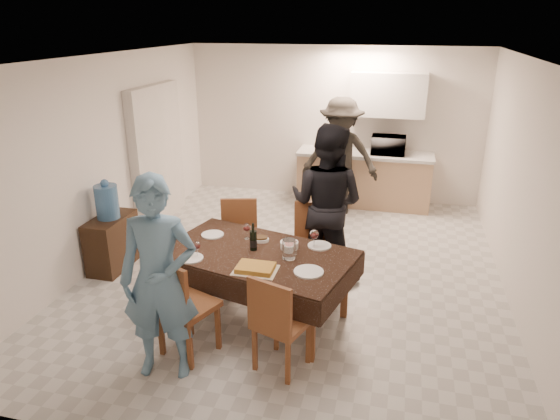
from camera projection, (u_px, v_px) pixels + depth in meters
The scene contains 33 objects.
floor at pixel (295, 271), 6.34m from camera, with size 5.00×6.00×0.02m, color beige.
ceiling at pixel (298, 58), 5.41m from camera, with size 5.00×6.00×0.02m, color white.
wall_back at pixel (333, 124), 8.59m from camera, with size 5.00×0.02×2.60m, color silver.
wall_front at pixel (196, 305), 3.15m from camera, with size 5.00×0.02×2.60m, color silver.
wall_left at pixel (107, 159), 6.44m from camera, with size 0.02×6.00×2.60m, color silver.
wall_right at pixel (525, 189), 5.31m from camera, with size 0.02×6.00×2.60m, color silver.
stub_partition at pixel (158, 155), 7.59m from camera, with size 0.15×1.40×2.10m, color silver.
kitchen_base_cabinet at pixel (363, 180), 8.48m from camera, with size 2.20×0.60×0.86m, color tan.
kitchen_worktop at pixel (365, 154), 8.31m from camera, with size 2.24×0.64×0.05m, color beige.
upper_cabinet at pixel (388, 95), 8.03m from camera, with size 1.20×0.34×0.70m, color silver.
dining_table at pixel (257, 255), 5.13m from camera, with size 2.14×1.56×0.75m.
chair_near_left at pixel (183, 300), 4.50m from camera, with size 0.60×0.62×0.55m.
chair_near_right at pixel (279, 316), 4.32m from camera, with size 0.55×0.56×0.52m.
chair_far_left at pixel (236, 237), 5.88m from camera, with size 0.54×0.55×0.52m.
chair_far_right at pixel (311, 243), 5.66m from camera, with size 0.52×0.52×0.54m.
console at pixel (112, 243), 6.32m from camera, with size 0.37×0.74×0.68m, color black.
water_jug at pixel (107, 202), 6.12m from camera, with size 0.28×0.28×0.42m, color teal.
wine_bottle at pixel (253, 237), 5.12m from camera, with size 0.07×0.07×0.30m, color black, non-canonical shape.
water_pitcher at pixel (289, 249), 4.96m from camera, with size 0.13×0.13×0.20m, color white.
savoury_tart at pixel (256, 268), 4.74m from camera, with size 0.41×0.31×0.05m, color #B88E36.
salad_bowl at pixel (289, 245), 5.20m from camera, with size 0.19×0.19×0.07m, color white.
mushroom_dish at pixel (260, 239), 5.38m from camera, with size 0.19×0.19×0.03m, color white.
wine_glass_a at pixel (197, 249), 4.99m from camera, with size 0.08×0.08×0.17m, color white, non-canonical shape.
wine_glass_b at pixel (314, 239), 5.18m from camera, with size 0.09×0.09×0.21m, color white, non-canonical shape.
wine_glass_c at pixel (247, 231), 5.40m from camera, with size 0.08×0.08×0.18m, color white, non-canonical shape.
plate_near_left at pixel (191, 258), 4.98m from camera, with size 0.25×0.25×0.01m, color white.
plate_near_right at pixel (309, 272), 4.71m from camera, with size 0.29×0.29×0.02m, color white.
plate_far_left at pixel (213, 235), 5.52m from camera, with size 0.25×0.25×0.01m, color white.
plate_far_right at pixel (319, 246), 5.25m from camera, with size 0.25×0.25×0.01m, color white.
microwave at pixel (388, 145), 8.17m from camera, with size 0.55×0.37×0.30m, color silver.
person_near at pixel (159, 280), 4.23m from camera, with size 0.67×0.44×1.85m, color #5882A0.
person_far at pixel (326, 204), 5.87m from camera, with size 0.93×0.72×1.91m, color black.
person_kitchen at pixel (340, 156), 7.97m from camera, with size 1.21×0.70×1.88m, color black.
Camera 1 is at (1.17, -5.52, 2.99)m, focal length 32.00 mm.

